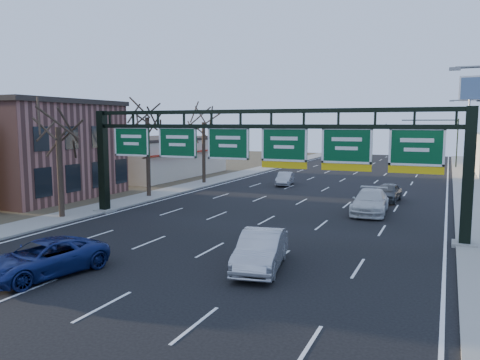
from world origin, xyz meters
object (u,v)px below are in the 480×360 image
at_px(car_white_wagon, 370,202).
at_px(car_blue_suv, 43,258).
at_px(sign_gantry, 258,152).
at_px(car_silver_sedan, 261,250).

bearing_deg(car_white_wagon, car_blue_suv, -120.77).
relative_size(sign_gantry, car_silver_sedan, 4.92).
bearing_deg(car_silver_sedan, sign_gantry, 101.89).
height_order(car_blue_suv, car_white_wagon, car_white_wagon).
distance_m(sign_gantry, car_silver_sedan, 9.26).
xyz_separation_m(car_silver_sedan, car_white_wagon, (2.40, 14.95, 0.01)).
bearing_deg(car_white_wagon, sign_gantry, -131.30).
relative_size(sign_gantry, car_white_wagon, 4.29).
height_order(sign_gantry, car_blue_suv, sign_gantry).
distance_m(car_silver_sedan, car_white_wagon, 15.14).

